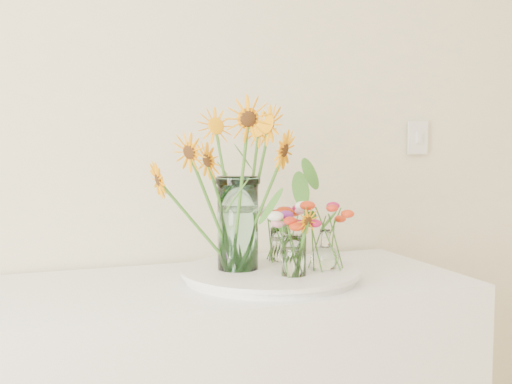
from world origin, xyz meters
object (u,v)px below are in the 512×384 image
at_px(tray, 271,275).
at_px(small_vase_c, 280,245).
at_px(mason_jar, 238,224).
at_px(small_vase_a, 294,256).
at_px(small_vase_b, 325,250).

relative_size(tray, small_vase_c, 4.58).
height_order(mason_jar, small_vase_c, mason_jar).
distance_m(mason_jar, small_vase_a, 0.19).
distance_m(tray, small_vase_c, 0.15).
xyz_separation_m(mason_jar, small_vase_c, (0.16, 0.07, -0.08)).
relative_size(small_vase_b, small_vase_c, 1.11).
distance_m(mason_jar, small_vase_c, 0.20).
distance_m(small_vase_b, small_vase_c, 0.17).
xyz_separation_m(tray, small_vase_a, (0.03, -0.10, 0.07)).
bearing_deg(small_vase_b, mason_jar, 160.83).
distance_m(mason_jar, small_vase_b, 0.26).
bearing_deg(small_vase_b, small_vase_a, -156.24).
relative_size(small_vase_a, small_vase_b, 0.97).
xyz_separation_m(tray, small_vase_c, (0.07, 0.11, 0.07)).
bearing_deg(small_vase_c, small_vase_b, -65.05).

